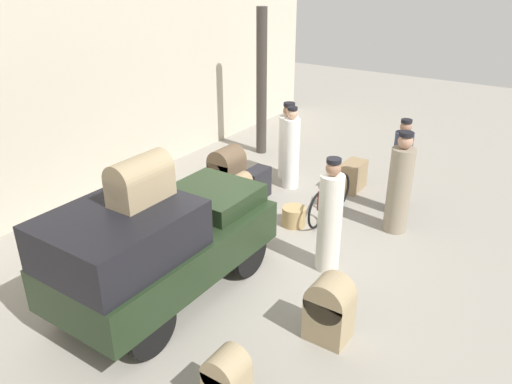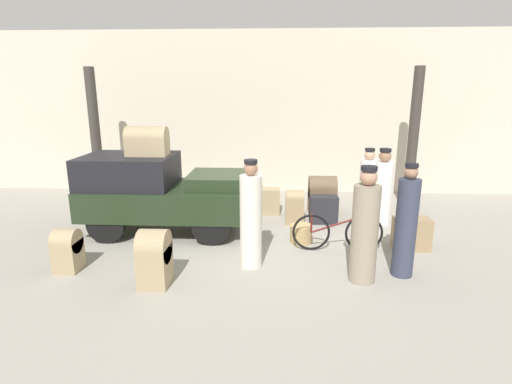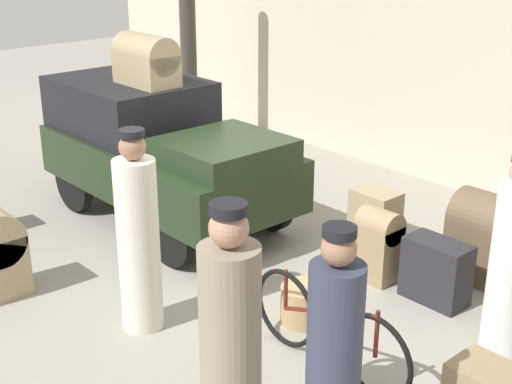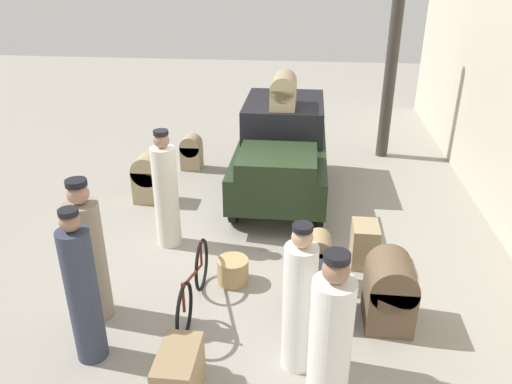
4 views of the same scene
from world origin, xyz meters
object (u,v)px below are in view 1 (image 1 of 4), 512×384
at_px(wicker_basket, 294,216).
at_px(porter_lifting_near_truck, 400,171).
at_px(porter_standing_middle, 330,220).
at_px(suitcase_black_upright, 240,192).
at_px(suitcase_tan_flat, 256,184).
at_px(porter_with_bicycle, 288,145).
at_px(porter_carrying_trunk, 291,151).
at_px(trunk_large_brown, 227,379).
at_px(trunk_on_truck_roof, 140,180).
at_px(trunk_barrel_dark, 330,308).
at_px(conductor_in_dark_uniform, 399,187).
at_px(truck, 157,243).
at_px(suitcase_small_leather, 227,168).
at_px(bicycle, 330,200).
at_px(trunk_wicker_pale, 353,176).
at_px(trunk_umber_medium, 193,198).

height_order(wicker_basket, porter_lifting_near_truck, porter_lifting_near_truck).
relative_size(porter_standing_middle, suitcase_black_upright, 2.41).
bearing_deg(suitcase_tan_flat, porter_with_bicycle, 1.17).
bearing_deg(porter_lifting_near_truck, porter_carrying_trunk, 92.85).
distance_m(trunk_large_brown, trunk_on_truck_roof, 2.60).
bearing_deg(trunk_barrel_dark, wicker_basket, 38.54).
distance_m(wicker_basket, conductor_in_dark_uniform, 1.92).
distance_m(truck, suitcase_small_leather, 3.87).
xyz_separation_m(porter_with_bicycle, porter_standing_middle, (-2.75, -2.36, 0.08)).
xyz_separation_m(wicker_basket, suitcase_small_leather, (0.62, 1.98, 0.29)).
xyz_separation_m(bicycle, trunk_on_truck_roof, (-3.75, 0.87, 1.55)).
distance_m(trunk_barrel_dark, trunk_on_truck_roof, 2.86).
relative_size(porter_with_bicycle, trunk_wicker_pale, 2.58).
bearing_deg(trunk_large_brown, truck, 62.54).
relative_size(trunk_barrel_dark, trunk_on_truck_roof, 1.09).
height_order(truck, porter_standing_middle, porter_standing_middle).
bearing_deg(trunk_on_truck_roof, trunk_barrel_dark, -71.98).
bearing_deg(porter_lifting_near_truck, trunk_large_brown, -178.89).
height_order(porter_carrying_trunk, trunk_umber_medium, porter_carrying_trunk).
bearing_deg(porter_lifting_near_truck, trunk_wicker_pale, 66.09).
bearing_deg(trunk_wicker_pale, trunk_umber_medium, 143.09).
height_order(porter_lifting_near_truck, trunk_wicker_pale, porter_lifting_near_truck).
distance_m(bicycle, suitcase_small_leather, 2.38).
relative_size(conductor_in_dark_uniform, trunk_umber_medium, 2.94).
bearing_deg(bicycle, trunk_on_truck_roof, 166.97).
bearing_deg(wicker_basket, trunk_on_truck_roof, 171.29).
distance_m(bicycle, porter_with_bicycle, 2.06).
bearing_deg(trunk_on_truck_roof, bicycle, -13.03).
bearing_deg(porter_lifting_near_truck, suitcase_tan_flat, 110.96).
bearing_deg(trunk_large_brown, suitcase_black_upright, 34.05).
xyz_separation_m(conductor_in_dark_uniform, porter_with_bicycle, (0.98, 2.81, -0.07)).
distance_m(suitcase_tan_flat, trunk_on_truck_roof, 4.07).
relative_size(porter_carrying_trunk, trunk_large_brown, 2.40).
distance_m(trunk_wicker_pale, trunk_large_brown, 6.10).
bearing_deg(truck, trunk_umber_medium, 30.59).
bearing_deg(trunk_wicker_pale, porter_carrying_trunk, 118.08).
distance_m(bicycle, trunk_umber_medium, 2.56).
height_order(trunk_barrel_dark, trunk_on_truck_roof, trunk_on_truck_roof).
xyz_separation_m(conductor_in_dark_uniform, suitcase_small_leather, (-0.24, 3.56, -0.38)).
bearing_deg(trunk_large_brown, wicker_basket, 20.34).
relative_size(wicker_basket, porter_with_bicycle, 0.25).
height_order(porter_standing_middle, trunk_barrel_dark, porter_standing_middle).
xyz_separation_m(porter_with_bicycle, suitcase_tan_flat, (-1.27, -0.03, -0.46)).
xyz_separation_m(bicycle, trunk_large_brown, (-4.57, -1.06, 0.01)).
height_order(trunk_wicker_pale, trunk_on_truck_roof, trunk_on_truck_roof).
height_order(suitcase_small_leather, trunk_umber_medium, suitcase_small_leather).
xyz_separation_m(porter_standing_middle, trunk_large_brown, (-3.01, -0.32, -0.47)).
relative_size(truck, porter_with_bicycle, 1.97).
height_order(porter_with_bicycle, trunk_barrel_dark, porter_with_bicycle).
height_order(truck, trunk_wicker_pale, truck).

